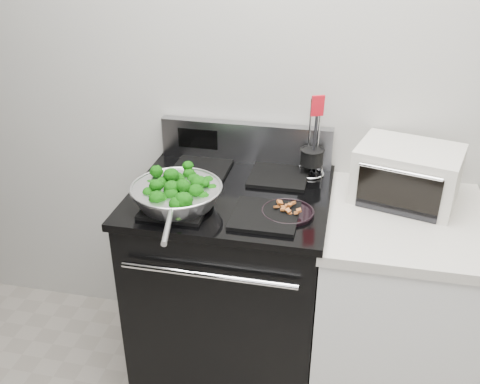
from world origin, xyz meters
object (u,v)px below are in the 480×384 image
(bacon_plate, at_px, (288,210))
(gas_range, at_px, (232,284))
(utensil_holder, at_px, (312,161))
(toaster_oven, at_px, (407,174))
(skillet, at_px, (177,194))

(bacon_plate, bearing_deg, gas_range, 152.20)
(gas_range, distance_m, utensil_holder, 0.64)
(toaster_oven, bearing_deg, skillet, -144.92)
(skillet, xyz_separation_m, utensil_holder, (0.47, 0.39, 0.01))
(utensil_holder, bearing_deg, gas_range, -167.71)
(skillet, bearing_deg, utensil_holder, 27.28)
(bacon_plate, relative_size, utensil_holder, 0.56)
(bacon_plate, bearing_deg, utensil_holder, 81.53)
(utensil_holder, bearing_deg, skillet, -164.67)
(skillet, xyz_separation_m, toaster_oven, (0.85, 0.30, 0.03))
(bacon_plate, height_order, toaster_oven, toaster_oven)
(skillet, bearing_deg, gas_range, 32.05)
(utensil_holder, distance_m, toaster_oven, 0.39)
(gas_range, xyz_separation_m, toaster_oven, (0.68, 0.14, 0.54))
(skillet, height_order, toaster_oven, toaster_oven)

